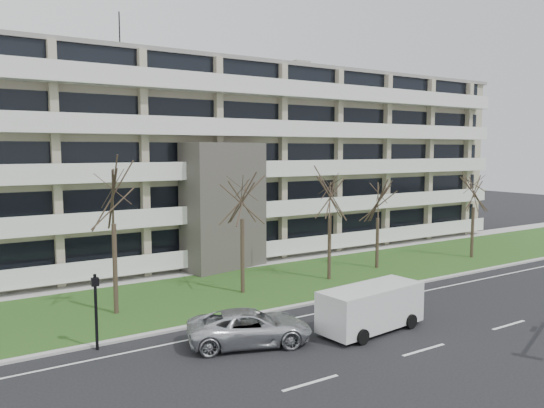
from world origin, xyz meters
TOP-DOWN VIEW (x-y plane):
  - ground at (0.00, 0.00)m, footprint 160.00×160.00m
  - grass_verge at (0.00, 13.00)m, footprint 90.00×10.00m
  - curb at (0.00, 8.00)m, footprint 90.00×0.35m
  - sidewalk at (0.00, 18.50)m, footprint 90.00×2.00m
  - lane_edge_line at (0.00, 6.50)m, footprint 90.00×0.12m
  - apartment_building at (-0.01, 25.32)m, footprint 60.50×15.10m
  - silver_pickup at (-5.92, 4.59)m, footprint 5.99×4.19m
  - blue_sedan at (2.50, 5.54)m, footprint 4.28×2.14m
  - white_van at (-0.13, 3.07)m, footprint 5.61×2.67m
  - pedestrian_signal at (-11.76, 7.52)m, footprint 0.32×0.26m
  - tree_2 at (-9.65, 12.00)m, footprint 4.23×4.23m
  - tree_3 at (-2.13, 11.99)m, footprint 3.98×3.98m
  - tree_4 at (4.26, 11.81)m, footprint 3.91×3.91m
  - tree_5 at (9.28, 12.62)m, footprint 3.26×3.26m
  - tree_6 at (18.19, 11.34)m, footprint 3.59×3.59m

SIDE VIEW (x-z plane):
  - ground at x=0.00m, z-range 0.00..0.00m
  - lane_edge_line at x=0.00m, z-range 0.00..0.01m
  - grass_verge at x=0.00m, z-range 0.00..0.06m
  - sidewalk at x=0.00m, z-range 0.00..0.08m
  - curb at x=0.00m, z-range 0.00..0.12m
  - blue_sedan at x=2.50m, z-range 0.00..1.35m
  - silver_pickup at x=-5.92m, z-range 0.00..1.52m
  - white_van at x=-0.13m, z-range 0.21..2.32m
  - pedestrian_signal at x=-11.76m, z-range 0.45..3.74m
  - tree_5 at x=9.28m, z-range 1.80..8.33m
  - tree_6 at x=18.19m, z-range 1.99..9.17m
  - tree_4 at x=4.26m, z-range 2.17..10.00m
  - tree_3 at x=-2.13m, z-range 2.21..10.18m
  - tree_2 at x=-9.65m, z-range 2.35..10.81m
  - apartment_building at x=-0.01m, z-range -1.76..16.99m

